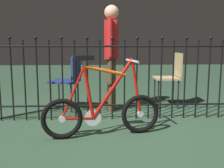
{
  "coord_description": "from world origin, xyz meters",
  "views": [
    {
      "loc": [
        -0.27,
        -2.76,
        1.0
      ],
      "look_at": [
        -0.11,
        0.2,
        0.55
      ],
      "focal_mm": 42.21,
      "sensor_mm": 36.0,
      "label": 1
    }
  ],
  "objects": [
    {
      "name": "iron_fence",
      "position": [
        -0.03,
        0.68,
        0.58
      ],
      "size": [
        3.5,
        0.07,
        1.16
      ],
      "color": "black",
      "rests_on": "ground"
    },
    {
      "name": "person_visitor",
      "position": [
        -0.07,
        1.17,
        0.93
      ],
      "size": [
        0.23,
        0.47,
        1.56
      ],
      "color": "#4C3823",
      "rests_on": "ground"
    },
    {
      "name": "chair_navy",
      "position": [
        -0.71,
        1.24,
        0.5
      ],
      "size": [
        0.49,
        0.49,
        0.82
      ],
      "color": "black",
      "rests_on": "ground"
    },
    {
      "name": "ground_plane",
      "position": [
        0.0,
        0.0,
        0.0
      ],
      "size": [
        20.0,
        20.0,
        0.0
      ],
      "primitive_type": "plane",
      "color": "#2E4934"
    },
    {
      "name": "bicycle",
      "position": [
        -0.23,
        0.03,
        0.29
      ],
      "size": [
        1.3,
        0.4,
        0.89
      ],
      "color": "black",
      "rests_on": "ground"
    },
    {
      "name": "chair_tan",
      "position": [
        0.9,
        1.38,
        0.53
      ],
      "size": [
        0.4,
        0.4,
        0.86
      ],
      "color": "black",
      "rests_on": "ground"
    }
  ]
}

